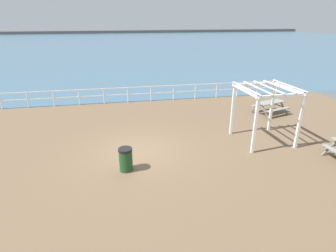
% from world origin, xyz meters
% --- Properties ---
extents(ground_plane, '(30.00, 24.00, 0.20)m').
position_xyz_m(ground_plane, '(0.00, 0.00, -0.10)').
color(ground_plane, brown).
extents(sea_band, '(142.00, 90.00, 0.01)m').
position_xyz_m(sea_band, '(0.00, 52.75, 0.00)').
color(sea_band, '#476B84').
rests_on(sea_band, ground).
extents(distant_shoreline, '(142.00, 6.00, 1.80)m').
position_xyz_m(distant_shoreline, '(0.00, 95.75, 0.00)').
color(distant_shoreline, '#4C4C47').
rests_on(distant_shoreline, ground).
extents(seaward_railing, '(23.07, 0.07, 1.08)m').
position_xyz_m(seaward_railing, '(0.00, 7.75, 0.74)').
color(seaward_railing, white).
rests_on(seaward_railing, ground).
extents(picnic_table_mid_centre, '(2.15, 1.94, 0.80)m').
position_xyz_m(picnic_table_mid_centre, '(8.56, 3.62, 0.58)').
color(picnic_table_mid_centre, gray).
rests_on(picnic_table_mid_centre, ground).
extents(lattice_pergola, '(2.53, 2.65, 2.70)m').
position_xyz_m(lattice_pergola, '(6.06, 0.05, 2.00)').
color(lattice_pergola, white).
rests_on(lattice_pergola, ground).
extents(litter_bin, '(0.55, 0.55, 0.95)m').
position_xyz_m(litter_bin, '(-0.60, -1.55, 0.48)').
color(litter_bin, '#1E4723').
rests_on(litter_bin, ground).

